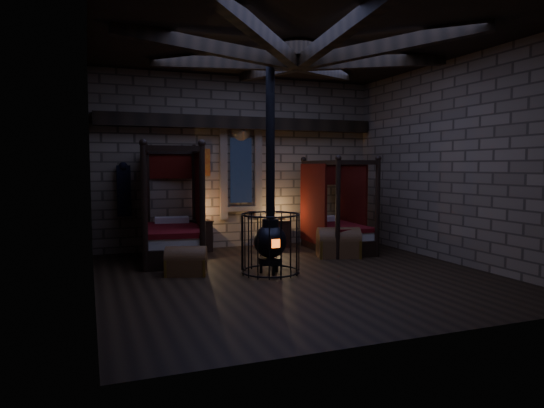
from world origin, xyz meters
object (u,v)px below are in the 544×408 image
object	(u,v)px
stove	(270,239)
trunk_left	(186,262)
bed_left	(173,232)
bed_right	(336,228)
trunk_right	(338,244)

from	to	relation	value
stove	trunk_left	bearing A→B (deg)	165.05
bed_left	bed_right	size ratio (longest dim) A/B	1.14
bed_right	trunk_left	distance (m)	4.13
bed_left	trunk_right	bearing A→B (deg)	-9.44
bed_left	bed_right	xyz separation A→B (m)	(3.84, -0.25, -0.06)
bed_left	trunk_right	world-z (taller)	bed_left
trunk_right	stove	size ratio (longest dim) A/B	0.26
trunk_right	trunk_left	bearing A→B (deg)	-153.54
trunk_left	bed_right	bearing A→B (deg)	37.85
bed_left	bed_right	distance (m)	3.85
trunk_left	stove	world-z (taller)	stove
bed_left	trunk_right	size ratio (longest dim) A/B	2.33
trunk_right	bed_left	bearing A→B (deg)	179.74
stove	bed_right	bearing A→B (deg)	39.08
bed_left	trunk_left	bearing A→B (deg)	-83.18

